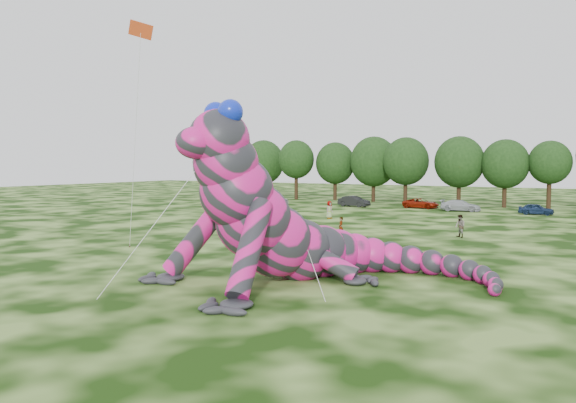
% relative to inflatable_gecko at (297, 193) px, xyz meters
% --- Properties ---
extents(ground, '(240.00, 240.00, 0.00)m').
position_rel_inflatable_gecko_xyz_m(ground, '(5.44, -3.87, -4.39)').
color(ground, '#16330A').
rests_on(ground, ground).
extents(inflatable_gecko, '(20.72, 22.09, 8.77)m').
position_rel_inflatable_gecko_xyz_m(inflatable_gecko, '(0.00, 0.00, 0.00)').
color(inflatable_gecko, '#CC1678').
rests_on(inflatable_gecko, ground).
extents(flying_kite, '(4.79, 3.11, 14.90)m').
position_rel_inflatable_gecko_xyz_m(flying_kite, '(-11.54, 0.83, 8.60)').
color(flying_kite, '#CB4019').
rests_on(flying_kite, ground).
extents(tree_0, '(6.91, 6.22, 9.51)m').
position_rel_inflatable_gecko_xyz_m(tree_0, '(-49.12, 55.36, 0.37)').
color(tree_0, black).
rests_on(tree_0, ground).
extents(tree_1, '(6.74, 6.07, 9.81)m').
position_rel_inflatable_gecko_xyz_m(tree_1, '(-42.92, 54.18, 0.52)').
color(tree_1, black).
rests_on(tree_1, ground).
extents(tree_2, '(7.04, 6.34, 9.64)m').
position_rel_inflatable_gecko_xyz_m(tree_2, '(-37.58, 54.89, 0.44)').
color(tree_2, black).
rests_on(tree_2, ground).
extents(tree_3, '(5.81, 5.23, 9.44)m').
position_rel_inflatable_gecko_xyz_m(tree_3, '(-30.28, 53.20, 0.33)').
color(tree_3, black).
rests_on(tree_3, ground).
extents(tree_4, '(6.22, 5.60, 9.06)m').
position_rel_inflatable_gecko_xyz_m(tree_4, '(-24.20, 54.84, 0.14)').
color(tree_4, black).
rests_on(tree_4, ground).
extents(tree_5, '(7.16, 6.44, 9.80)m').
position_rel_inflatable_gecko_xyz_m(tree_5, '(-17.69, 54.56, 0.51)').
color(tree_5, black).
rests_on(tree_5, ground).
extents(tree_6, '(6.52, 5.86, 9.49)m').
position_rel_inflatable_gecko_xyz_m(tree_6, '(-12.12, 52.81, 0.36)').
color(tree_6, black).
rests_on(tree_6, ground).
extents(tree_7, '(6.68, 6.01, 9.48)m').
position_rel_inflatable_gecko_xyz_m(tree_7, '(-4.64, 52.93, 0.35)').
color(tree_7, black).
rests_on(tree_7, ground).
extents(tree_8, '(6.14, 5.53, 8.94)m').
position_rel_inflatable_gecko_xyz_m(tree_8, '(1.22, 53.11, 0.09)').
color(tree_8, black).
rests_on(tree_8, ground).
extents(tree_9, '(5.27, 4.74, 8.68)m').
position_rel_inflatable_gecko_xyz_m(tree_9, '(6.50, 53.47, -0.05)').
color(tree_9, black).
rests_on(tree_9, ground).
extents(car_0, '(4.50, 2.28, 1.47)m').
position_rel_inflatable_gecko_xyz_m(car_0, '(-27.91, 42.71, -3.65)').
color(car_0, silver).
rests_on(car_0, ground).
extents(car_1, '(4.59, 2.30, 1.44)m').
position_rel_inflatable_gecko_xyz_m(car_1, '(-16.26, 44.14, -3.66)').
color(car_1, black).
rests_on(car_1, ground).
extents(car_2, '(4.69, 2.35, 1.27)m').
position_rel_inflatable_gecko_xyz_m(car_2, '(-7.77, 46.12, -3.75)').
color(car_2, maroon).
rests_on(car_2, ground).
extents(car_3, '(4.79, 2.11, 1.37)m').
position_rel_inflatable_gecko_xyz_m(car_3, '(-2.36, 44.42, -3.70)').
color(car_3, '#AAAEB4').
rests_on(car_3, ground).
extents(car_4, '(3.78, 1.59, 1.28)m').
position_rel_inflatable_gecko_xyz_m(car_4, '(6.16, 43.97, -3.75)').
color(car_4, '#162849').
rests_on(car_4, ground).
extents(spectator_4, '(0.77, 1.01, 1.85)m').
position_rel_inflatable_gecko_xyz_m(spectator_4, '(-12.16, 28.38, -3.46)').
color(spectator_4, gray).
rests_on(spectator_4, ground).
extents(spectator_0, '(0.68, 0.71, 1.64)m').
position_rel_inflatable_gecko_xyz_m(spectator_0, '(-4.69, 15.27, -3.57)').
color(spectator_0, gray).
rests_on(spectator_0, ground).
extents(spectator_1, '(1.11, 1.09, 1.81)m').
position_rel_inflatable_gecko_xyz_m(spectator_1, '(3.40, 20.07, -3.48)').
color(spectator_1, gray).
rests_on(spectator_1, ground).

